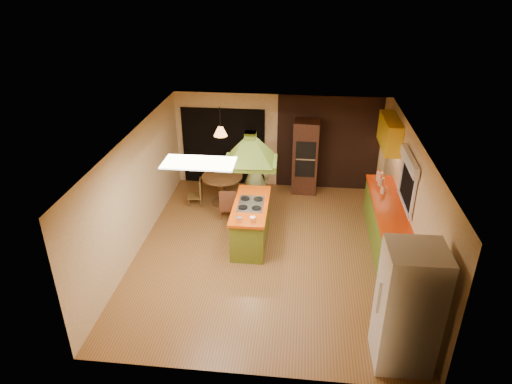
# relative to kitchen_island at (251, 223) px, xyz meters

# --- Properties ---
(ground) EXTENTS (6.50, 6.50, 0.00)m
(ground) POSITION_rel_kitchen_island_xyz_m (0.43, -0.36, -0.46)
(ground) COLOR #9B6532
(ground) RESTS_ON ground
(room_walls) EXTENTS (5.50, 6.50, 6.50)m
(room_walls) POSITION_rel_kitchen_island_xyz_m (0.43, -0.36, 0.79)
(room_walls) COLOR beige
(room_walls) RESTS_ON ground
(ceiling_plane) EXTENTS (6.50, 6.50, 0.00)m
(ceiling_plane) POSITION_rel_kitchen_island_xyz_m (0.43, -0.36, 2.04)
(ceiling_plane) COLOR silver
(ceiling_plane) RESTS_ON room_walls
(brick_panel) EXTENTS (2.64, 0.03, 2.50)m
(brick_panel) POSITION_rel_kitchen_island_xyz_m (1.68, 2.87, 0.79)
(brick_panel) COLOR #381E14
(brick_panel) RESTS_ON ground
(nook_opening) EXTENTS (2.20, 0.03, 2.10)m
(nook_opening) POSITION_rel_kitchen_island_xyz_m (-1.07, 2.87, 0.59)
(nook_opening) COLOR black
(nook_opening) RESTS_ON ground
(right_counter) EXTENTS (0.62, 3.05, 0.92)m
(right_counter) POSITION_rel_kitchen_island_xyz_m (2.88, 0.24, 0.00)
(right_counter) COLOR olive
(right_counter) RESTS_ON ground
(upper_cabinets) EXTENTS (0.34, 1.40, 0.70)m
(upper_cabinets) POSITION_rel_kitchen_island_xyz_m (3.00, 1.84, 1.49)
(upper_cabinets) COLOR yellow
(upper_cabinets) RESTS_ON room_walls
(window_right) EXTENTS (0.12, 1.35, 1.06)m
(window_right) POSITION_rel_kitchen_island_xyz_m (3.12, 0.04, 1.31)
(window_right) COLOR black
(window_right) RESTS_ON room_walls
(fluor_panel) EXTENTS (1.20, 0.60, 0.03)m
(fluor_panel) POSITION_rel_kitchen_island_xyz_m (-0.67, -1.56, 2.03)
(fluor_panel) COLOR white
(fluor_panel) RESTS_ON ceiling_plane
(kitchen_island) EXTENTS (0.74, 1.82, 0.92)m
(kitchen_island) POSITION_rel_kitchen_island_xyz_m (0.00, 0.00, 0.00)
(kitchen_island) COLOR olive
(kitchen_island) RESTS_ON ground
(range_hood) EXTENTS (1.08, 0.79, 0.80)m
(range_hood) POSITION_rel_kitchen_island_xyz_m (-0.00, -0.00, 1.79)
(range_hood) COLOR #52681A
(range_hood) RESTS_ON ceiling_plane
(man) EXTENTS (0.83, 0.70, 1.94)m
(man) POSITION_rel_kitchen_island_xyz_m (-0.05, 1.26, 0.51)
(man) COLOR brown
(man) RESTS_ON ground
(refrigerator) EXTENTS (0.84, 0.80, 2.01)m
(refrigerator) POSITION_rel_kitchen_island_xyz_m (2.65, -3.05, 0.54)
(refrigerator) COLOR white
(refrigerator) RESTS_ON ground
(wall_oven) EXTENTS (0.66, 0.62, 1.93)m
(wall_oven) POSITION_rel_kitchen_island_xyz_m (1.11, 2.59, 0.51)
(wall_oven) COLOR #4A2517
(wall_oven) RESTS_ON ground
(dining_table) EXTENTS (1.01, 1.01, 0.75)m
(dining_table) POSITION_rel_kitchen_island_xyz_m (-0.91, 1.67, 0.07)
(dining_table) COLOR brown
(dining_table) RESTS_ON ground
(chair_left) EXTENTS (0.41, 0.41, 0.66)m
(chair_left) POSITION_rel_kitchen_island_xyz_m (-1.61, 1.57, -0.13)
(chair_left) COLOR brown
(chair_left) RESTS_ON ground
(chair_near) EXTENTS (0.45, 0.45, 0.75)m
(chair_near) POSITION_rel_kitchen_island_xyz_m (-0.66, 1.02, -0.08)
(chair_near) COLOR brown
(chair_near) RESTS_ON ground
(pendant_lamp) EXTENTS (0.39, 0.39, 0.21)m
(pendant_lamp) POSITION_rel_kitchen_island_xyz_m (-0.91, 1.67, 1.44)
(pendant_lamp) COLOR #FF9E3F
(pendant_lamp) RESTS_ON ceiling_plane
(canister_large) EXTENTS (0.15, 0.15, 0.22)m
(canister_large) POSITION_rel_kitchen_island_xyz_m (2.83, 1.44, 0.57)
(canister_large) COLOR #FDE7CC
(canister_large) RESTS_ON right_counter
(canister_medium) EXTENTS (0.18, 0.18, 0.19)m
(canister_medium) POSITION_rel_kitchen_island_xyz_m (2.83, 1.20, 0.55)
(canister_medium) COLOR beige
(canister_medium) RESTS_ON right_counter
(canister_small) EXTENTS (0.15, 0.15, 0.16)m
(canister_small) POSITION_rel_kitchen_island_xyz_m (2.83, 0.79, 0.54)
(canister_small) COLOR beige
(canister_small) RESTS_ON right_counter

